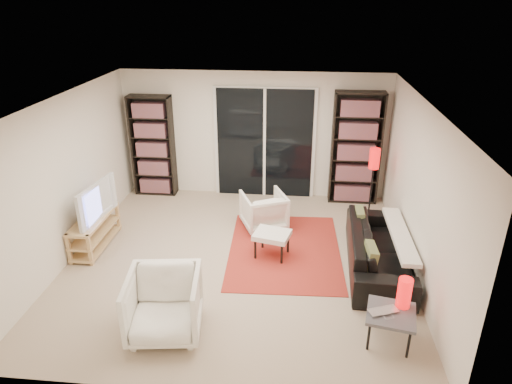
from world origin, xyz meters
TOP-DOWN VIEW (x-y plane):
  - floor at (0.00, 0.00)m, footprint 5.00×5.00m
  - wall_back at (0.00, 2.50)m, footprint 5.00×0.02m
  - wall_front at (0.00, -2.50)m, footprint 5.00×0.02m
  - wall_left at (-2.50, 0.00)m, footprint 0.02×5.00m
  - wall_right at (2.50, 0.00)m, footprint 0.02×5.00m
  - ceiling at (0.00, 0.00)m, footprint 5.00×5.00m
  - sliding_door at (0.20, 2.46)m, footprint 1.92×0.08m
  - bookshelf_left at (-1.95, 2.33)m, footprint 0.80×0.30m
  - bookshelf_right at (1.90, 2.33)m, footprint 0.90×0.30m
  - tv_stand at (-2.28, 0.20)m, footprint 0.38×1.18m
  - tv at (-2.26, 0.20)m, footprint 0.27×1.01m
  - rug at (0.69, 0.35)m, footprint 1.79×2.37m
  - sofa at (2.06, 0.01)m, footprint 0.92×2.15m
  - armchair_back at (0.30, 1.08)m, footprint 0.90×0.91m
  - armchair_front at (-0.63, -1.64)m, footprint 0.93×0.95m
  - ottoman at (0.50, 0.18)m, footprint 0.60×0.54m
  - side_table at (1.97, -1.54)m, footprint 0.63×0.63m
  - laptop at (1.89, -1.59)m, footprint 0.40×0.33m
  - table_lamp at (2.11, -1.40)m, footprint 0.16×0.16m
  - floor_lamp at (2.13, 1.60)m, footprint 0.20×0.20m

SIDE VIEW (x-z plane):
  - floor at x=0.00m, z-range 0.00..0.00m
  - rug at x=0.69m, z-range 0.00..0.01m
  - tv_stand at x=-2.28m, z-range 0.01..0.51m
  - sofa at x=2.06m, z-range 0.00..0.62m
  - armchair_back at x=0.30m, z-range 0.00..0.63m
  - ottoman at x=0.50m, z-range 0.14..0.54m
  - side_table at x=1.97m, z-range 0.16..0.56m
  - armchair_front at x=-0.63m, z-range 0.00..0.77m
  - laptop at x=1.89m, z-range 0.40..0.43m
  - table_lamp at x=2.11m, z-range 0.40..0.76m
  - tv at x=-2.26m, z-range 0.50..1.08m
  - bookshelf_left at x=-1.95m, z-range 0.00..1.95m
  - floor_lamp at x=2.13m, z-range 0.33..1.64m
  - sliding_door at x=0.20m, z-range -0.03..2.13m
  - bookshelf_right at x=1.90m, z-range 0.00..2.10m
  - wall_back at x=0.00m, z-range 0.00..2.40m
  - wall_front at x=0.00m, z-range 0.00..2.40m
  - wall_left at x=-2.50m, z-range 0.00..2.40m
  - wall_right at x=2.50m, z-range 0.00..2.40m
  - ceiling at x=0.00m, z-range 2.39..2.41m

